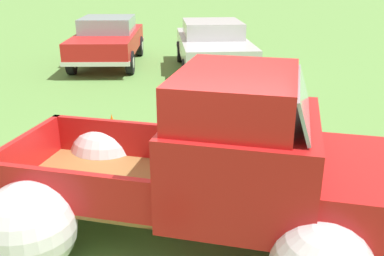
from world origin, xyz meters
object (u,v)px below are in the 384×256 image
object	(u,v)px
show_car_0	(108,39)
vintage_pickup_truck	(218,177)
show_car_1	(213,44)
lane_cone_1	(113,132)

from	to	relation	value
show_car_0	vintage_pickup_truck	bearing A→B (deg)	16.37
vintage_pickup_truck	show_car_0	xyz separation A→B (m)	(-3.49, 9.06, 0.02)
show_car_1	show_car_0	bearing A→B (deg)	-111.92
lane_cone_1	show_car_1	bearing A→B (deg)	75.44
show_car_1	vintage_pickup_truck	bearing A→B (deg)	-6.73
show_car_1	lane_cone_1	bearing A→B (deg)	-22.80
vintage_pickup_truck	show_car_1	distance (m)	8.27
vintage_pickup_truck	show_car_1	xyz separation A→B (m)	(-0.22, 8.27, 0.03)
vintage_pickup_truck	lane_cone_1	bearing A→B (deg)	136.35
show_car_0	show_car_1	world-z (taller)	same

